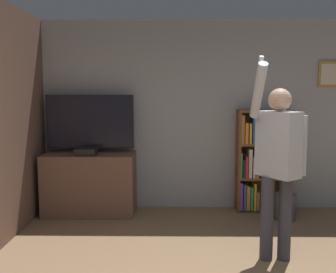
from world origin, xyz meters
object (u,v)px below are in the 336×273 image
at_px(game_console, 86,152).
at_px(waste_bin, 285,207).
at_px(bookshelf, 257,164).
at_px(person, 278,158).
at_px(television, 90,123).

distance_m(game_console, waste_bin, 2.77).
height_order(game_console, bookshelf, bookshelf).
bearing_deg(person, waste_bin, 124.20).
height_order(person, waste_bin, person).
distance_m(television, game_console, 0.43).
relative_size(person, waste_bin, 5.91).
bearing_deg(game_console, television, 85.52).
bearing_deg(bookshelf, person, -95.35).
bearing_deg(bookshelf, game_console, -173.52).
bearing_deg(person, bookshelf, 138.80).
bearing_deg(television, bookshelf, 1.54).
xyz_separation_m(game_console, person, (2.21, -1.38, 0.16)).
height_order(television, bookshelf, television).
relative_size(game_console, person, 0.14).
height_order(bookshelf, waste_bin, bookshelf).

